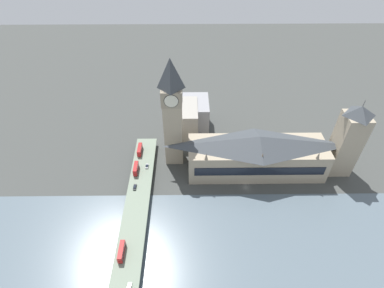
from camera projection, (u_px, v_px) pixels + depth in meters
name	position (u px, v px, depth m)	size (l,w,h in m)	color
ground_plane	(246.00, 188.00, 195.45)	(600.00, 600.00, 0.00)	#424442
river_water	(256.00, 243.00, 165.37)	(67.74, 360.00, 0.30)	slate
parliament_hall	(257.00, 154.00, 197.83)	(26.55, 90.30, 29.79)	tan
clock_tower	(172.00, 112.00, 189.03)	(13.14, 13.14, 77.24)	tan
victoria_tower	(347.00, 140.00, 190.84)	(14.57, 14.57, 56.27)	tan
road_bridge	(131.00, 240.00, 162.01)	(167.49, 14.50, 5.38)	#5D6A59
double_decker_bus_lead	(121.00, 251.00, 153.11)	(11.04, 2.57, 4.73)	red
double_decker_bus_mid	(136.00, 168.00, 197.23)	(10.14, 2.58, 5.00)	red
double_decker_bus_rear	(140.00, 149.00, 211.44)	(10.80, 2.62, 4.64)	red
car_northbound_lead	(147.00, 166.00, 201.69)	(4.15, 1.87, 1.31)	silver
car_northbound_tail	(129.00, 287.00, 141.51)	(4.25, 1.86, 1.39)	silver
car_southbound_lead	(135.00, 187.00, 187.89)	(4.75, 1.86, 1.33)	black
city_block_west	(185.00, 121.00, 229.14)	(29.21, 19.41, 25.27)	#A39E93
city_block_center	(192.00, 115.00, 235.89)	(27.46, 25.44, 24.29)	#939399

